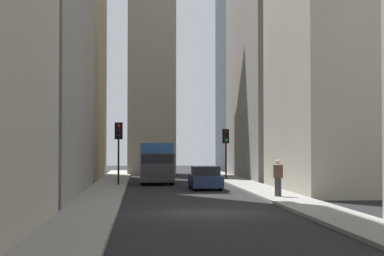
% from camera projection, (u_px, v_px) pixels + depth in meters
% --- Properties ---
extents(ground_plane, '(135.00, 135.00, 0.00)m').
position_uv_depth(ground_plane, '(205.00, 213.00, 25.95)').
color(ground_plane, black).
extents(sidewalk_right, '(90.00, 2.20, 0.14)m').
position_uv_depth(sidewalk_right, '(89.00, 212.00, 25.60)').
color(sidewalk_right, gray).
rests_on(sidewalk_right, ground_plane).
extents(sidewalk_left, '(90.00, 2.20, 0.14)m').
position_uv_depth(sidewalk_left, '(319.00, 210.00, 26.30)').
color(sidewalk_left, gray).
rests_on(sidewalk_left, ground_plane).
extents(building_left_midfar, '(12.28, 10.00, 18.58)m').
position_uv_depth(building_left_midfar, '(368.00, 31.00, 38.55)').
color(building_left_midfar, '#A8A091').
rests_on(building_left_midfar, ground_plane).
extents(building_right_far, '(12.06, 10.00, 22.18)m').
position_uv_depth(building_right_far, '(42.00, 43.00, 54.64)').
color(building_right_far, '#9E8966').
rests_on(building_right_far, ground_plane).
extents(church_spire, '(4.89, 4.89, 30.15)m').
position_uv_depth(church_spire, '(152.00, 8.00, 63.36)').
color(church_spire, '#A8A091').
rests_on(church_spire, ground_plane).
extents(delivery_truck, '(6.46, 2.25, 2.84)m').
position_uv_depth(delivery_truck, '(156.00, 163.00, 46.88)').
color(delivery_truck, '#285699').
rests_on(delivery_truck, ground_plane).
extents(sedan_navy, '(4.30, 1.78, 1.42)m').
position_uv_depth(sedan_navy, '(205.00, 178.00, 40.45)').
color(sedan_navy, navy).
rests_on(sedan_navy, ground_plane).
extents(traffic_light_midblock, '(0.43, 0.52, 3.81)m').
position_uv_depth(traffic_light_midblock, '(226.00, 142.00, 50.92)').
color(traffic_light_midblock, black).
rests_on(traffic_light_midblock, sidewalk_left).
extents(traffic_light_far_junction, '(0.43, 0.52, 4.02)m').
position_uv_depth(traffic_light_far_junction, '(119.00, 139.00, 43.11)').
color(traffic_light_far_junction, black).
rests_on(traffic_light_far_junction, sidewalk_right).
extents(pedestrian, '(0.26, 0.44, 1.80)m').
position_uv_depth(pedestrian, '(278.00, 176.00, 32.75)').
color(pedestrian, '#33333D').
rests_on(pedestrian, sidewalk_left).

